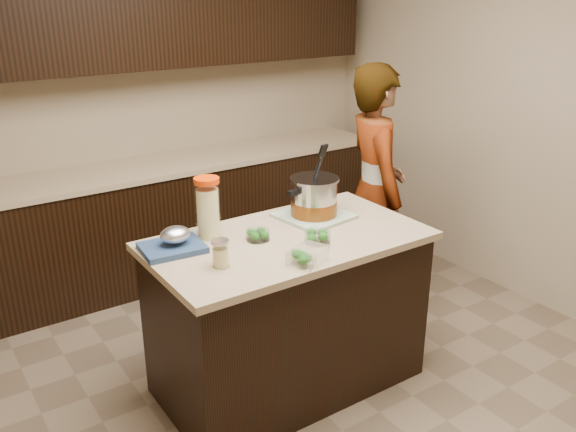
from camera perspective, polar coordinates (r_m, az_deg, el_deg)
name	(u,v)px	position (r m, az deg, el deg)	size (l,w,h in m)	color
ground_plane	(288,381)	(3.64, 0.00, -15.18)	(4.00, 4.00, 0.00)	brown
room_shell	(288,80)	(2.97, 0.00, 12.63)	(4.04, 4.04, 2.72)	tan
back_cabinets	(157,157)	(4.64, -12.18, 5.46)	(3.60, 0.63, 2.33)	black
island	(288,312)	(3.39, 0.00, -9.00)	(1.46, 0.81, 0.90)	black
dish_towel	(314,216)	(3.46, 2.43, 0.02)	(0.36, 0.36, 0.02)	#537951
stock_pot	(314,199)	(3.42, 2.46, 1.60)	(0.39, 0.32, 0.39)	#B7B7BC
lemonade_pitcher	(208,210)	(3.17, -7.50, 0.55)	(0.15, 0.15, 0.32)	#D2C980
mason_jar	(221,254)	(2.86, -6.33, -3.55)	(0.10, 0.10, 0.14)	#D2C980
broccoli_tub_left	(258,235)	(3.15, -2.83, -1.78)	(0.16, 0.16, 0.06)	silver
broccoli_tub_right	(317,237)	(3.12, 2.76, -2.00)	(0.15, 0.15, 0.06)	silver
broccoli_tub_rect	(308,256)	(2.90, 1.88, -3.80)	(0.23, 0.21, 0.07)	silver
blue_tray	(174,243)	(3.08, -10.66, -2.47)	(0.32, 0.27, 0.11)	navy
person	(374,192)	(4.09, 8.10, 2.23)	(0.62, 0.40, 1.69)	gray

